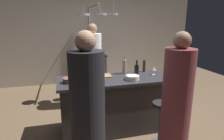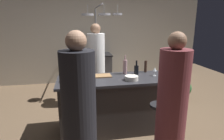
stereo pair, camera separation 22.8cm
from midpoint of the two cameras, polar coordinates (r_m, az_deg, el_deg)
name	(u,v)px [view 1 (the left image)]	position (r m, az deg, el deg)	size (l,w,h in m)	color
ground_plane	(114,128)	(3.43, -1.32, -17.04)	(9.00, 9.00, 0.00)	brown
back_wall	(89,39)	(5.76, -8.14, 9.30)	(6.40, 0.16, 2.60)	beige
kitchen_island	(114,104)	(3.22, -1.36, -10.14)	(1.80, 0.72, 0.90)	#332D2B
stove_range	(92,70)	(5.51, -7.33, 0.10)	(0.80, 0.64, 0.89)	#47474C
chef	(93,68)	(4.10, -7.26, 0.45)	(0.37, 0.37, 1.75)	white
bar_stool_right	(161,122)	(2.90, 12.12, -15.12)	(0.28, 0.28, 0.68)	#4C4C51
guest_right	(176,107)	(2.44, 16.13, -10.54)	(0.36, 0.36, 1.68)	brown
bar_stool_left	(88,133)	(2.64, -9.67, -18.11)	(0.28, 0.28, 0.68)	#4C4C51
guest_left	(88,119)	(2.09, -10.42, -14.23)	(0.36, 0.36, 1.71)	black
overhead_pot_rack	(94,25)	(4.72, -6.85, 13.38)	(0.89, 1.55, 2.17)	gray
potted_plant	(178,88)	(4.63, 17.86, -5.19)	(0.36, 0.36, 0.52)	brown
cutting_board	(102,76)	(3.17, -5.22, -1.80)	(0.32, 0.22, 0.02)	#997047
pepper_mill	(144,66)	(3.48, 7.76, 1.20)	(0.05, 0.05, 0.21)	#382319
wine_bottle_rose	(124,66)	(3.31, 1.78, 1.08)	(0.07, 0.07, 0.33)	#B78C8E
wine_bottle_dark	(136,71)	(3.10, 5.28, -0.29)	(0.07, 0.07, 0.29)	black
wine_bottle_green	(89,73)	(3.02, -9.17, -0.79)	(0.07, 0.07, 0.29)	#193D23
wine_glass_near_left_guest	(154,69)	(3.28, 10.53, 0.31)	(0.07, 0.07, 0.15)	silver
wine_glass_by_chef	(136,68)	(3.32, 5.13, 0.66)	(0.07, 0.07, 0.15)	silver
mixing_bowl_wooden	(69,80)	(2.93, -14.97, -3.02)	(0.18, 0.18, 0.07)	brown
mixing_bowl_ceramic	(132,78)	(2.98, 4.00, -2.30)	(0.21, 0.21, 0.07)	silver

